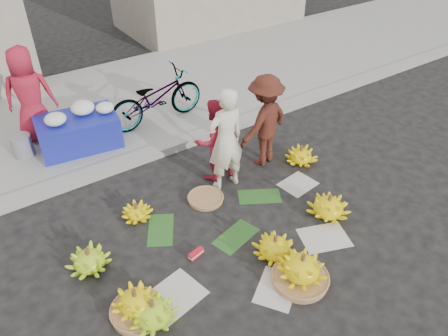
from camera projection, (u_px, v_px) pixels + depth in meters
ground at (233, 225)px, 6.21m from camera, size 80.00×80.00×0.00m
curb at (161, 150)px, 7.64m from camera, size 40.00×0.25×0.15m
sidewalk at (115, 104)px, 9.05m from camera, size 40.00×4.00×0.12m
newspaper_scatter at (269, 261)px, 5.67m from camera, size 3.20×1.80×0.00m
banana_leaves at (220, 220)px, 6.30m from camera, size 2.00×1.00×0.00m
banana_bunch_0 at (136, 304)px, 4.92m from camera, size 0.68×0.68×0.42m
banana_bunch_1 at (153, 312)px, 4.86m from camera, size 0.70×0.70×0.36m
banana_bunch_2 at (301, 270)px, 5.29m from camera, size 0.81×0.81×0.47m
banana_bunch_3 at (275, 247)px, 5.66m from camera, size 0.65×0.65×0.35m
banana_bunch_4 at (328, 206)px, 6.29m from camera, size 0.73×0.73×0.37m
banana_bunch_5 at (301, 155)px, 7.39m from camera, size 0.53×0.53×0.33m
banana_bunch_6 at (89, 260)px, 5.49m from camera, size 0.57×0.57×0.34m
banana_bunch_7 at (137, 212)px, 6.28m from camera, size 0.45×0.45×0.26m
basket_spare at (206, 199)px, 6.64m from camera, size 0.62×0.62×0.06m
incense_stack at (196, 254)px, 5.71m from camera, size 0.23×0.12×0.09m
vendor_cream at (226, 140)px, 6.48m from camera, size 0.62×0.42×1.67m
vendor_red at (214, 140)px, 6.76m from camera, size 0.69×0.55×1.37m
man_striped at (265, 121)px, 7.03m from camera, size 1.13×0.80×1.57m
flower_table at (79, 130)px, 7.49m from camera, size 1.42×0.99×0.77m
grey_bucket at (22, 146)px, 7.32m from camera, size 0.33×0.33×0.38m
flower_vendor at (29, 95)px, 7.37m from camera, size 0.97×0.80×1.69m
bicycle at (156, 97)px, 8.07m from camera, size 0.74×1.92×1.00m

